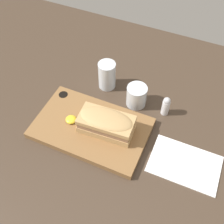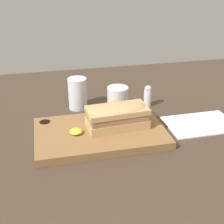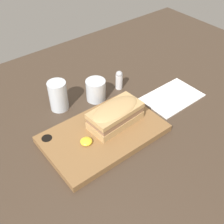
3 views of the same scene
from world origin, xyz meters
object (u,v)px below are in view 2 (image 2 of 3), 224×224
object	(u,v)px
water_glass	(78,95)
salt_shaker	(148,96)
serving_board	(100,133)
wine_glass	(118,99)
sandwich	(117,115)
napkin	(200,124)

from	to	relation	value
water_glass	salt_shaker	bearing A→B (deg)	-9.42
serving_board	salt_shaker	xyz separation A→B (cm)	(20.34, 16.93, 2.81)
salt_shaker	wine_glass	bearing A→B (deg)	179.33
water_glass	salt_shaker	size ratio (longest dim) A/B	1.40
sandwich	wine_glass	world-z (taller)	sandwich
water_glass	napkin	distance (cm)	41.66
napkin	salt_shaker	distance (cm)	20.95
sandwich	water_glass	bearing A→B (deg)	113.90
sandwich	wine_glass	size ratio (longest dim) A/B	2.29
serving_board	water_glass	xyz separation A→B (cm)	(-3.63, 20.91, 3.55)
sandwich	salt_shaker	xyz separation A→B (cm)	(14.98, 16.31, -2.16)
wine_glass	salt_shaker	xyz separation A→B (cm)	(10.80, -0.13, 0.32)
water_glass	wine_glass	distance (cm)	13.76
wine_glass	napkin	bearing A→B (deg)	-36.99
wine_glass	salt_shaker	size ratio (longest dim) A/B	1.03
water_glass	wine_glass	world-z (taller)	water_glass
sandwich	water_glass	xyz separation A→B (cm)	(-8.99, 20.29, -1.42)
sandwich	serving_board	bearing A→B (deg)	-173.41
sandwich	wine_glass	xyz separation A→B (cm)	(4.18, 16.44, -2.48)
salt_shaker	water_glass	bearing A→B (deg)	170.58
water_glass	napkin	xyz separation A→B (cm)	(35.77, -20.87, -4.47)
serving_board	water_glass	bearing A→B (deg)	99.86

